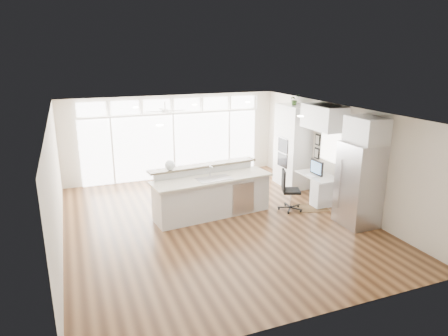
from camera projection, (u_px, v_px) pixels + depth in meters
name	position (u px, v px, depth m)	size (l,w,h in m)	color
floor	(216.00, 222.00, 9.79)	(7.00, 8.00, 0.02)	#402513
ceiling	(215.00, 112.00, 9.03)	(7.00, 8.00, 0.02)	white
wall_back	(173.00, 137.00, 12.99)	(7.00, 0.04, 2.70)	beige
wall_front	(310.00, 240.00, 5.83)	(7.00, 0.04, 2.70)	beige
wall_left	(56.00, 186.00, 8.18)	(0.04, 8.00, 2.70)	beige
wall_right	(338.00, 156.00, 10.64)	(0.04, 8.00, 2.70)	beige
glass_wall	(174.00, 146.00, 13.02)	(5.80, 0.06, 2.08)	white
transom_row	(172.00, 105.00, 12.65)	(5.90, 0.06, 0.40)	white
desk_window	(331.00, 146.00, 10.84)	(0.04, 0.85, 0.85)	white
ceiling_fan	(165.00, 107.00, 11.42)	(1.16, 1.16, 0.32)	white
recessed_lights	(212.00, 112.00, 9.22)	(3.40, 3.00, 0.02)	white
oven_cabinet	(292.00, 146.00, 12.16)	(0.64, 1.20, 2.50)	silver
desk_nook	(318.00, 188.00, 11.05)	(0.72, 1.30, 0.76)	silver
upper_cabinets	(324.00, 117.00, 10.51)	(0.64, 1.30, 0.64)	silver
refrigerator	(359.00, 185.00, 9.39)	(0.76, 0.90, 2.00)	#BBBBC0
fridge_cabinet	(367.00, 130.00, 9.05)	(0.64, 0.90, 0.60)	silver
framed_photos	(317.00, 147.00, 11.43)	(0.06, 0.22, 0.80)	black
kitchen_island	(212.00, 192.00, 10.04)	(3.07, 1.16, 1.22)	silver
rug	(311.00, 208.00, 10.64)	(0.84, 0.61, 0.01)	#322010
office_chair	(291.00, 190.00, 10.37)	(0.56, 0.52, 1.08)	black
fishbowl	(170.00, 165.00, 9.75)	(0.25, 0.25, 0.25)	white
monitor	(317.00, 167.00, 10.85)	(0.09, 0.54, 0.45)	black
keyboard	(311.00, 176.00, 10.85)	(0.13, 0.36, 0.02)	white
potted_plant	(295.00, 101.00, 11.78)	(0.28, 0.31, 0.24)	#365A26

